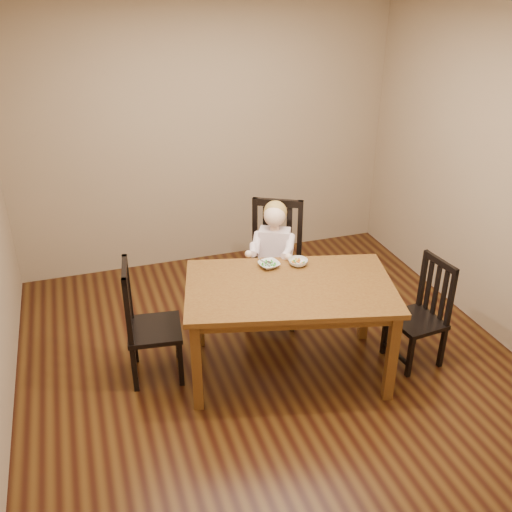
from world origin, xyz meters
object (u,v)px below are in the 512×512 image
object	(u,v)px
toddler	(274,251)
bowl_veg	(298,262)
dining_table	(290,296)
chair_child	(275,264)
chair_right	(421,314)
bowl_peas	(269,265)
chair_left	(147,324)

from	to	relation	value
toddler	bowl_veg	world-z (taller)	toddler
dining_table	bowl_veg	bearing A→B (deg)	57.66
dining_table	chair_child	bearing A→B (deg)	77.75
dining_table	chair_right	xyz separation A→B (m)	(1.07, -0.20, -0.26)
bowl_veg	toddler	bearing A→B (deg)	93.60
chair_right	chair_child	bearing A→B (deg)	35.35
dining_table	toddler	bearing A→B (deg)	78.86
bowl_peas	bowl_veg	xyz separation A→B (m)	(0.23, -0.04, 0.00)
chair_child	toddler	bearing A→B (deg)	90.00
dining_table	bowl_veg	size ratio (longest dim) A/B	11.28
toddler	bowl_peas	world-z (taller)	toddler
chair_left	chair_right	size ratio (longest dim) A/B	1.09
chair_child	bowl_veg	world-z (taller)	chair_child
dining_table	bowl_veg	xyz separation A→B (m)	(0.18, 0.29, 0.12)
chair_left	chair_right	distance (m)	2.18
chair_child	toddler	distance (m)	0.17
dining_table	chair_right	size ratio (longest dim) A/B	1.93
dining_table	chair_right	world-z (taller)	chair_right
chair_child	bowl_peas	size ratio (longest dim) A/B	6.76
toddler	chair_child	bearing A→B (deg)	-90.00
bowl_veg	chair_left	bearing A→B (deg)	179.92
bowl_peas	chair_right	bearing A→B (deg)	-25.19
toddler	bowl_veg	xyz separation A→B (m)	(0.03, -0.48, 0.12)
chair_left	bowl_veg	distance (m)	1.28
chair_right	bowl_veg	xyz separation A→B (m)	(-0.89, 0.48, 0.38)
dining_table	chair_left	bearing A→B (deg)	164.73
chair_child	chair_left	xyz separation A→B (m)	(-1.23, -0.53, -0.05)
chair_right	bowl_peas	xyz separation A→B (m)	(-1.12, 0.53, 0.37)
chair_child	chair_right	distance (m)	1.35
chair_child	chair_right	world-z (taller)	chair_child
toddler	bowl_peas	xyz separation A→B (m)	(-0.20, -0.44, 0.12)
dining_table	bowl_veg	world-z (taller)	bowl_veg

